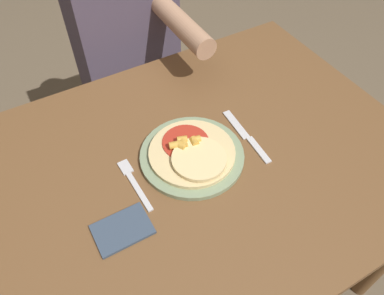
% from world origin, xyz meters
% --- Properties ---
extents(ground_plane, '(8.00, 8.00, 0.00)m').
position_xyz_m(ground_plane, '(0.00, 0.00, 0.00)').
color(ground_plane, brown).
extents(dining_table, '(1.14, 0.90, 0.75)m').
position_xyz_m(dining_table, '(0.00, 0.00, 0.64)').
color(dining_table, brown).
rests_on(dining_table, ground_plane).
extents(plate, '(0.28, 0.28, 0.01)m').
position_xyz_m(plate, '(-0.04, 0.02, 0.75)').
color(plate, gray).
rests_on(plate, dining_table).
extents(pizza, '(0.23, 0.23, 0.04)m').
position_xyz_m(pizza, '(-0.04, 0.01, 0.77)').
color(pizza, '#E0C689').
rests_on(pizza, plate).
extents(fork, '(0.03, 0.18, 0.00)m').
position_xyz_m(fork, '(-0.21, 0.02, 0.75)').
color(fork, silver).
rests_on(fork, dining_table).
extents(knife, '(0.03, 0.22, 0.00)m').
position_xyz_m(knife, '(0.13, 0.00, 0.75)').
color(knife, silver).
rests_on(knife, dining_table).
extents(napkin, '(0.13, 0.09, 0.01)m').
position_xyz_m(napkin, '(-0.29, -0.09, 0.75)').
color(napkin, '#38475B').
rests_on(napkin, dining_table).
extents(person_diner, '(0.36, 0.52, 1.18)m').
position_xyz_m(person_diner, '(0.04, 0.65, 0.69)').
color(person_diner, '#2D2D38').
rests_on(person_diner, ground_plane).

